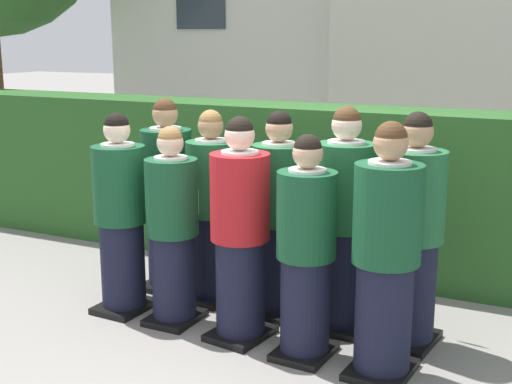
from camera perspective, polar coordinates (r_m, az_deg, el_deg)
ground_plane at (r=5.18m, az=-1.38°, el=-12.03°), size 60.00×60.00×0.00m
student_front_row_0 at (r=5.53m, az=-11.20°, el=-2.21°), size 0.42×0.52×1.61m
student_front_row_1 at (r=5.26m, az=-6.96°, el=-3.27°), size 0.40×0.49×1.53m
student_in_red_blazer at (r=4.92m, az=-1.33°, el=-3.65°), size 0.45×0.52×1.64m
student_front_row_3 at (r=4.66m, az=4.19°, el=-5.17°), size 0.41×0.47×1.56m
student_front_row_4 at (r=4.45m, az=10.76°, el=-5.45°), size 0.44×0.51×1.68m
student_rear_row_0 at (r=5.97m, az=-7.38°, el=-0.62°), size 0.44×0.55×1.68m
student_rear_row_1 at (r=5.67m, az=-3.69°, el=-1.63°), size 0.44×0.54×1.61m
student_rear_row_2 at (r=5.36m, az=1.89°, el=-2.33°), size 0.43×0.54×1.63m
student_rear_row_3 at (r=5.13m, az=7.33°, el=-2.77°), size 0.44×0.49×1.69m
student_rear_row_4 at (r=4.95m, az=12.88°, el=-3.64°), size 0.44×0.55×1.68m
hedge at (r=6.52m, az=5.89°, el=0.31°), size 8.90×0.70×1.55m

